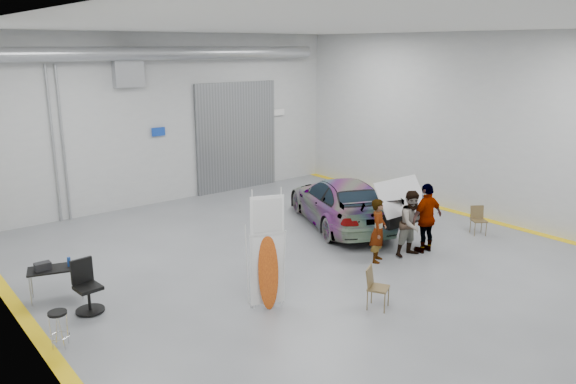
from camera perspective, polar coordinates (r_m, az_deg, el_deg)
ground at (r=14.91m, az=2.90°, el=-7.21°), size 16.00×16.00×0.00m
room_shell at (r=15.78m, az=-1.66°, el=9.30°), size 14.02×16.18×6.01m
sedan_car at (r=17.84m, az=5.33°, el=-1.00°), size 3.98×5.62×1.51m
person_a at (r=14.92m, az=9.16°, el=-3.87°), size 0.74×0.68×1.71m
person_b at (r=15.47m, az=12.52°, el=-3.14°), size 0.97×0.78×1.83m
person_c at (r=15.84m, az=13.90°, el=-2.56°), size 1.15×0.52×1.95m
surfboard_display at (r=12.11m, az=-1.72°, el=-6.96°), size 0.72×0.40×2.69m
folding_chair_near at (r=12.53m, az=9.09°, el=-10.36°), size 0.59×0.64×0.92m
folding_chair_far at (r=17.93m, az=18.74°, el=-3.28°), size 0.56×0.61×0.85m
shop_stool at (r=11.71m, az=-22.23°, el=-12.80°), size 0.37×0.37×0.73m
work_table at (r=13.68m, az=-22.86°, el=-7.19°), size 1.27×0.90×0.94m
office_chair at (r=12.90m, az=-19.74°, el=-9.30°), size 0.61×0.61×1.14m
trunk_lid at (r=16.09m, az=11.19°, el=-0.09°), size 1.76×1.07×0.04m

